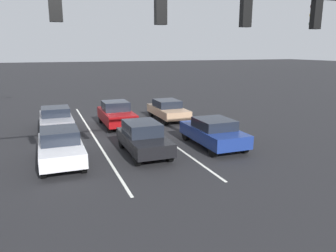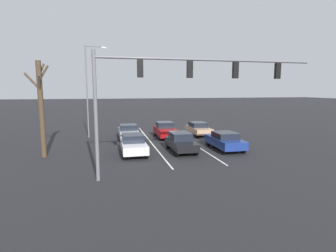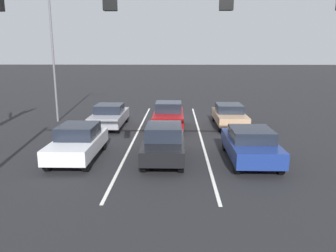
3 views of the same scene
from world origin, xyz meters
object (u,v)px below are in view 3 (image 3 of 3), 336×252
Objects in this scene: car_tan_leftlane_second at (229,115)px; car_gray_rightlane_second at (110,116)px; car_black_midlane_front at (164,142)px; street_lamp_right_shoulder at (55,42)px; car_silver_rightlane_front at (78,142)px; car_maroon_midlane_second at (168,116)px; traffic_signal_gantry at (81,19)px; car_navy_leftlane_front at (250,144)px.

car_gray_rightlane_second reaches higher than car_tan_leftlane_second.
car_black_midlane_front is 0.44× the size of street_lamp_right_shoulder.
car_maroon_midlane_second reaches higher than car_silver_rightlane_front.
car_tan_leftlane_second is (-7.75, -7.02, -0.05)m from car_silver_rightlane_front.
car_silver_rightlane_front is 7.48m from traffic_signal_gantry.
car_navy_leftlane_front is 9.93m from car_gray_rightlane_second.
street_lamp_right_shoulder is (7.52, -1.93, 4.54)m from car_maroon_midlane_second.
car_tan_leftlane_second is (-3.96, -7.04, -0.07)m from car_black_midlane_front.
street_lamp_right_shoulder is at bearing -14.43° from car_maroon_midlane_second.
street_lamp_right_shoulder reaches higher than traffic_signal_gantry.
traffic_signal_gantry is at bearing 44.32° from car_navy_leftlane_front.
car_tan_leftlane_second is 0.97× the size of car_gray_rightlane_second.
car_silver_rightlane_front reaches higher than car_navy_leftlane_front.
car_tan_leftlane_second is 0.46× the size of street_lamp_right_shoulder.
car_navy_leftlane_front is 7.13m from car_tan_leftlane_second.
traffic_signal_gantry is 14.82m from street_lamp_right_shoulder.
car_black_midlane_front reaches higher than car_silver_rightlane_front.
street_lamp_right_shoulder is at bearing -36.41° from car_navy_leftlane_front.
car_black_midlane_front is 0.96× the size of car_tan_leftlane_second.
car_silver_rightlane_front reaches higher than car_tan_leftlane_second.
car_silver_rightlane_front is at bearing 58.35° from car_maroon_midlane_second.
traffic_signal_gantry is (1.84, 11.75, 4.61)m from car_maroon_midlane_second.
car_tan_leftlane_second is at bearing -175.79° from car_gray_rightlane_second.
car_gray_rightlane_second is 3.75m from car_maroon_midlane_second.
car_silver_rightlane_front is 0.33× the size of traffic_signal_gantry.
street_lamp_right_shoulder reaches higher than car_tan_leftlane_second.
car_black_midlane_front is 0.97× the size of car_silver_rightlane_front.
traffic_signal_gantry is 1.37× the size of street_lamp_right_shoulder.
traffic_signal_gantry is at bearing 112.54° from street_lamp_right_shoulder.
car_gray_rightlane_second is (7.45, -6.57, -0.02)m from car_navy_leftlane_front.
street_lamp_right_shoulder is at bearing -47.65° from car_black_midlane_front.
car_maroon_midlane_second is 0.45× the size of street_lamp_right_shoulder.
car_tan_leftlane_second is 12.38m from street_lamp_right_shoulder.
car_navy_leftlane_front is at bearing 120.28° from car_maroon_midlane_second.
car_maroon_midlane_second is (-3.75, 0.22, 0.07)m from car_gray_rightlane_second.
car_navy_leftlane_front is at bearing 179.19° from car_silver_rightlane_front.
car_tan_leftlane_second is (-0.21, -7.13, -0.03)m from car_navy_leftlane_front.
car_black_midlane_front is at bearing 60.64° from car_tan_leftlane_second.
traffic_signal_gantry reaches higher than car_tan_leftlane_second.
car_maroon_midlane_second reaches higher than car_tan_leftlane_second.
car_maroon_midlane_second is 8.99m from street_lamp_right_shoulder.
car_black_midlane_front reaches higher than car_gray_rightlane_second.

